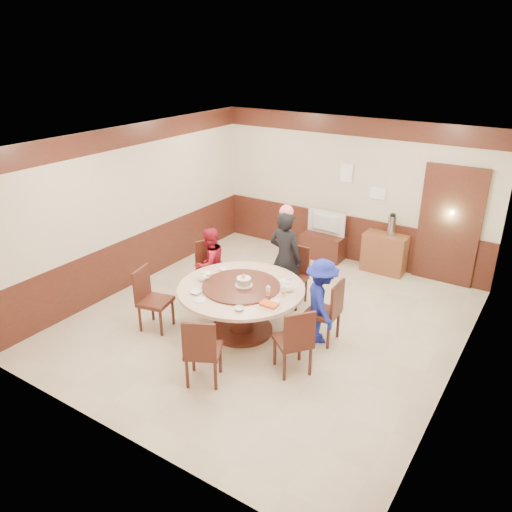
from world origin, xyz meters
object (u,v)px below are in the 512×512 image
Objects in this scene: person_red at (210,264)px; shrimp_platter at (269,305)px; television at (324,223)px; thermos at (392,226)px; birthday_cake at (244,281)px; person_blue at (321,301)px; side_cabinet at (384,253)px; banquet_table at (241,300)px; person_standing at (285,258)px; tv_stand at (323,246)px.

person_red reaches higher than shrimp_platter.
television is (0.85, 2.60, 0.11)m from person_red.
shrimp_platter is 3.58m from thermos.
birthday_cake is (1.10, -0.60, 0.21)m from person_red.
person_blue reaches higher than shrimp_platter.
birthday_cake is at bearing 71.84° from person_red.
birthday_cake is at bearing -107.39° from side_cabinet.
person_standing is at bearing 85.41° from banquet_table.
person_standing is 1.23m from person_blue.
person_standing reaches higher than side_cabinet.
birthday_cake is at bearing 70.71° from person_blue.
shrimp_platter is 3.62m from television.
person_red is (-1.16, -0.51, -0.19)m from person_standing.
person_blue is 3.08m from television.
thermos is at bearing 0.00° from side_cabinet.
banquet_table is at bearing -109.07° from thermos.
tv_stand is at bearing -0.00° from television.
birthday_cake is at bearing -108.65° from thermos.
person_red is 1.53× the size of television.
thermos reaches higher than tv_stand.
side_cabinet is (1.26, 0.03, 0.12)m from tv_stand.
television is 1.35m from thermos.
person_blue is 2.83m from side_cabinet.
person_standing is 2.37m from side_cabinet.
side_cabinet is at bearing 180.00° from thermos.
tv_stand is at bearing -78.46° from person_standing.
person_blue reaches higher than person_red.
thermos is (2.19, 2.63, 0.31)m from person_red.
banquet_table is 3.47m from thermos.
side_cabinet is at bearing -111.01° from person_standing.
banquet_table is 1.47× the size of person_blue.
tv_stand is 0.49m from television.
tv_stand is (-0.25, 3.20, -0.59)m from birthday_cake.
thermos is at bearing 150.76° from person_red.
television is at bearing 103.93° from shrimp_platter.
person_standing reaches higher than thermos.
banquet_table is 0.31m from birthday_cake.
person_blue reaches higher than side_cabinet.
television reaches higher than birthday_cake.
tv_stand is 1.04× the size of television.
person_red reaches higher than thermos.
person_standing is 1.28m from person_red.
thermos reaches higher than shrimp_platter.
birthday_cake is 3.42m from side_cabinet.
person_blue is at bearing 95.63° from person_red.
birthday_cake is 0.32× the size of side_cabinet.
shrimp_platter is at bearing 107.57° from television.
banquet_table is 1.49× the size of person_red.
tv_stand is at bearing -15.85° from person_blue.
thermos is (1.09, 3.23, 0.10)m from birthday_cake.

